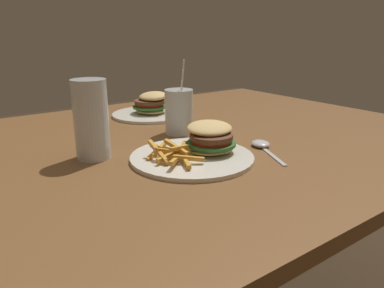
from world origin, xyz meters
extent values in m
cube|color=brown|center=(0.00, 0.00, 0.68)|extent=(1.62, 1.14, 0.03)
cylinder|color=brown|center=(0.74, 0.50, 0.33)|extent=(0.08, 0.08, 0.67)
cylinder|color=silver|center=(-0.05, -0.16, 0.71)|extent=(0.30, 0.30, 0.01)
ellipsoid|color=#DBB770|center=(0.00, -0.17, 0.72)|extent=(0.13, 0.11, 0.02)
cylinder|color=#2D6628|center=(0.00, -0.17, 0.73)|extent=(0.14, 0.14, 0.01)
cylinder|color=red|center=(0.00, -0.17, 0.74)|extent=(0.11, 0.11, 0.01)
cylinder|color=brown|center=(0.00, -0.17, 0.75)|extent=(0.12, 0.12, 0.01)
ellipsoid|color=#DBB770|center=(0.01, -0.16, 0.77)|extent=(0.13, 0.12, 0.04)
cube|color=gold|center=(-0.10, -0.17, 0.74)|extent=(0.07, 0.03, 0.02)
cube|color=gold|center=(-0.09, -0.20, 0.72)|extent=(0.06, 0.05, 0.02)
cube|color=gold|center=(-0.11, -0.13, 0.73)|extent=(0.05, 0.05, 0.02)
cube|color=gold|center=(-0.13, -0.20, 0.72)|extent=(0.05, 0.05, 0.02)
cube|color=gold|center=(-0.12, -0.11, 0.72)|extent=(0.08, 0.05, 0.02)
cube|color=gold|center=(-0.14, -0.15, 0.73)|extent=(0.01, 0.09, 0.04)
cube|color=gold|center=(-0.08, -0.14, 0.72)|extent=(0.05, 0.07, 0.02)
cube|color=gold|center=(-0.10, -0.15, 0.73)|extent=(0.09, 0.02, 0.03)
cube|color=gold|center=(-0.09, -0.16, 0.74)|extent=(0.02, 0.07, 0.03)
cube|color=gold|center=(-0.08, -0.16, 0.73)|extent=(0.06, 0.05, 0.03)
cube|color=gold|center=(-0.13, -0.16, 0.72)|extent=(0.06, 0.03, 0.01)
cube|color=gold|center=(-0.10, -0.20, 0.72)|extent=(0.04, 0.08, 0.01)
cylinder|color=silver|center=(-0.24, -0.01, 0.80)|extent=(0.08, 0.08, 0.19)
cylinder|color=gold|center=(-0.24, -0.01, 0.78)|extent=(0.07, 0.07, 0.15)
cylinder|color=silver|center=(0.05, 0.05, 0.77)|extent=(0.08, 0.08, 0.13)
cylinder|color=#EFA819|center=(0.05, 0.05, 0.76)|extent=(0.07, 0.07, 0.11)
cylinder|color=white|center=(0.05, 0.03, 0.81)|extent=(0.02, 0.01, 0.22)
ellipsoid|color=silver|center=(0.15, -0.19, 0.71)|extent=(0.07, 0.07, 0.02)
cube|color=silver|center=(0.12, -0.27, 0.70)|extent=(0.06, 0.12, 0.00)
cylinder|color=silver|center=(0.10, 0.30, 0.71)|extent=(0.27, 0.27, 0.01)
ellipsoid|color=#DBB770|center=(0.10, 0.30, 0.72)|extent=(0.10, 0.12, 0.02)
cylinder|color=#2D6628|center=(0.10, 0.30, 0.73)|extent=(0.13, 0.13, 0.01)
cylinder|color=red|center=(0.10, 0.30, 0.74)|extent=(0.10, 0.10, 0.01)
cylinder|color=brown|center=(0.10, 0.30, 0.75)|extent=(0.11, 0.11, 0.01)
ellipsoid|color=#DBB770|center=(0.12, 0.30, 0.77)|extent=(0.10, 0.12, 0.04)
camera|label=1|loc=(-0.55, -0.84, 1.00)|focal=35.00mm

